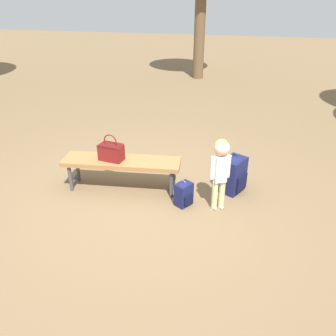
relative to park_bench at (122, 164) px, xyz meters
The scene contains 6 objects.
ground_plane 0.54m from the park_bench, 25.36° to the right, with size 40.00×40.00×0.00m, color brown.
park_bench is the anchor object (origin of this frame).
handbag 0.22m from the park_bench, 166.03° to the right, with size 0.34×0.22×0.37m.
child_standing 1.38m from the park_bench, ahead, with size 0.23×0.19×0.95m.
backpack_large 1.53m from the park_bench, 12.21° to the left, with size 0.38×0.41×0.57m.
backpack_small 0.96m from the park_bench, 11.58° to the right, with size 0.25×0.26×0.36m.
Camera 1 is at (1.28, -3.59, 2.45)m, focal length 35.49 mm.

